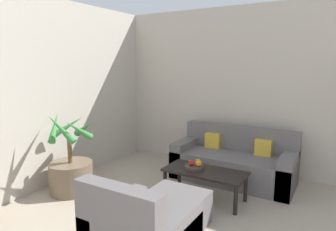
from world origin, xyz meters
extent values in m
cube|color=#BCB2A3|center=(0.00, 6.24, 1.35)|extent=(8.00, 0.06, 2.70)
cylinder|color=brown|center=(-2.78, 4.09, 0.21)|extent=(0.59, 0.59, 0.42)
cylinder|color=brown|center=(-2.78, 4.09, 0.60)|extent=(0.06, 0.06, 0.35)
cone|color=#38843D|center=(-2.58, 4.09, 0.91)|extent=(0.10, 0.46, 0.36)
cone|color=#38843D|center=(-2.71, 4.30, 0.88)|extent=(0.49, 0.24, 0.30)
cone|color=#38843D|center=(-2.95, 4.21, 0.89)|extent=(0.36, 0.44, 0.33)
cone|color=#38843D|center=(-2.92, 3.98, 0.93)|extent=(0.33, 0.41, 0.40)
cone|color=#38843D|center=(-2.72, 3.92, 0.94)|extent=(0.43, 0.22, 0.41)
cube|color=#605B5B|center=(-0.96, 5.62, 0.21)|extent=(1.80, 0.78, 0.42)
cube|color=#605B5B|center=(-0.96, 5.93, 0.61)|extent=(1.80, 0.16, 0.38)
cube|color=#605B5B|center=(-1.76, 5.62, 0.27)|extent=(0.20, 0.78, 0.54)
cube|color=#605B5B|center=(-0.16, 5.62, 0.27)|extent=(0.20, 0.78, 0.54)
cube|color=gold|center=(-1.37, 5.81, 0.54)|extent=(0.24, 0.12, 0.24)
cube|color=gold|center=(-0.56, 5.81, 0.54)|extent=(0.24, 0.12, 0.24)
cylinder|color=black|center=(-1.56, 4.63, 0.18)|extent=(0.05, 0.05, 0.36)
cylinder|color=black|center=(-0.58, 4.63, 0.18)|extent=(0.05, 0.05, 0.36)
cylinder|color=black|center=(-1.56, 5.03, 0.18)|extent=(0.05, 0.05, 0.36)
cylinder|color=black|center=(-0.58, 5.03, 0.18)|extent=(0.05, 0.05, 0.36)
cube|color=black|center=(-1.07, 4.83, 0.38)|extent=(1.07, 0.49, 0.03)
cylinder|color=#42382D|center=(-1.23, 4.84, 0.42)|extent=(0.26, 0.26, 0.04)
sphere|color=red|center=(-1.26, 4.81, 0.47)|extent=(0.08, 0.08, 0.08)
sphere|color=olive|center=(-1.22, 4.92, 0.47)|extent=(0.07, 0.07, 0.07)
sphere|color=orange|center=(-1.17, 4.84, 0.48)|extent=(0.08, 0.08, 0.08)
cube|color=#605B5B|center=(-1.01, 3.02, 0.65)|extent=(0.79, 0.16, 0.42)
cube|color=#605B5B|center=(-1.32, 3.35, 0.27)|extent=(0.16, 0.81, 0.53)
cube|color=#605B5B|center=(-1.08, 4.10, 0.19)|extent=(0.64, 0.49, 0.38)
camera|label=1|loc=(0.43, 1.37, 1.78)|focal=32.00mm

